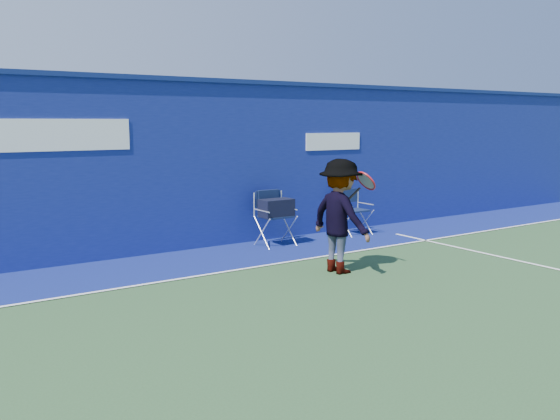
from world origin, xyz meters
TOP-DOWN VIEW (x-y plane):
  - ground at (0.00, 0.00)m, footprint 80.00×80.00m
  - stadium_wall at (-0.00, 5.20)m, footprint 24.00×0.50m
  - out_of_bounds_strip at (0.00, 4.10)m, footprint 24.00×1.80m
  - court_lines at (0.00, 0.60)m, footprint 24.00×12.00m
  - directors_chair_left at (1.82, 4.47)m, footprint 0.61×0.56m
  - directors_chair_right at (3.78, 4.49)m, footprint 0.55×0.50m
  - water_bottle at (3.13, 4.15)m, footprint 0.07×0.07m
  - tennis_player at (1.57, 2.25)m, footprint 0.90×1.18m

SIDE VIEW (x-z plane):
  - ground at x=0.00m, z-range 0.00..0.00m
  - out_of_bounds_strip at x=0.00m, z-range 0.00..0.01m
  - court_lines at x=0.00m, z-range 0.01..0.01m
  - water_bottle at x=3.13m, z-range 0.00..0.22m
  - directors_chair_right at x=3.78m, z-range -0.17..0.75m
  - directors_chair_left at x=1.82m, z-range -0.08..0.95m
  - tennis_player at x=1.57m, z-range 0.00..1.75m
  - stadium_wall at x=0.00m, z-range 0.01..3.09m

